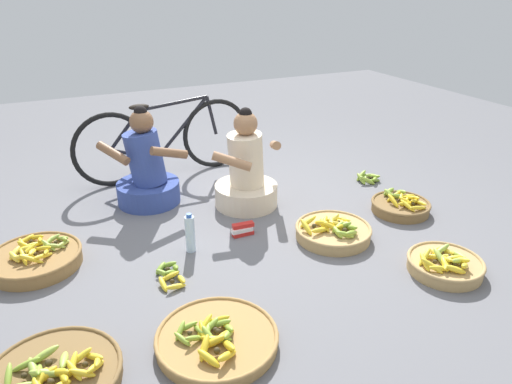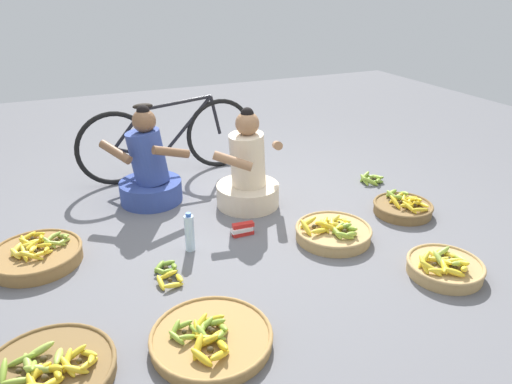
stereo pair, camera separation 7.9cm
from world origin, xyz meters
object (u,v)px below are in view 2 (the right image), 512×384
object	(u,v)px
water_bottle	(190,233)
bicycle_leaning	(169,139)
banana_basket_front_left	(445,267)
banana_basket_near_vendor	(333,232)
packet_carton_stack	(243,229)
banana_basket_back_center	(211,338)
vendor_woman_front	(248,175)
banana_basket_back_left	(48,372)
banana_basket_front_center	(36,255)
loose_bananas_mid_left	(168,273)
loose_bananas_back_right	(372,179)
banana_basket_front_right	(403,207)
vendor_woman_behind	(149,172)

from	to	relation	value
water_bottle	bicycle_leaning	bearing A→B (deg)	80.83
banana_basket_front_left	banana_basket_near_vendor	distance (m)	0.79
banana_basket_front_left	packet_carton_stack	bearing A→B (deg)	135.05
banana_basket_back_center	vendor_woman_front	bearing A→B (deg)	60.61
banana_basket_front_left	water_bottle	distance (m)	1.70
water_bottle	banana_basket_back_left	bearing A→B (deg)	-137.86
banana_basket_front_center	loose_bananas_mid_left	bearing A→B (deg)	-34.15
loose_bananas_mid_left	banana_basket_back_left	bearing A→B (deg)	-140.57
banana_basket_back_center	banana_basket_front_center	world-z (taller)	banana_basket_front_center
vendor_woman_front	loose_bananas_mid_left	xyz separation A→B (m)	(-0.87, -0.77, -0.24)
banana_basket_near_vendor	water_bottle	distance (m)	1.04
bicycle_leaning	loose_bananas_mid_left	xyz separation A→B (m)	(-0.45, -1.67, -0.33)
bicycle_leaning	banana_basket_front_left	xyz separation A→B (m)	(1.18, -2.35, -0.30)
banana_basket_back_left	water_bottle	bearing A→B (deg)	42.14
loose_bananas_back_right	water_bottle	xyz separation A→B (m)	(-1.89, -0.48, 0.10)
water_bottle	loose_bananas_back_right	bearing A→B (deg)	14.30
vendor_woman_front	banana_basket_front_left	world-z (taller)	vendor_woman_front
banana_basket_front_right	water_bottle	xyz separation A→B (m)	(-1.73, 0.14, 0.08)
vendor_woman_behind	water_bottle	xyz separation A→B (m)	(0.08, -0.90, -0.13)
loose_bananas_mid_left	packet_carton_stack	distance (m)	0.71
vendor_woman_behind	banana_basket_near_vendor	size ratio (longest dim) A/B	1.50
banana_basket_near_vendor	water_bottle	world-z (taller)	water_bottle
banana_basket_back_center	bicycle_leaning	bearing A→B (deg)	80.49
banana_basket_back_center	banana_basket_front_center	distance (m)	1.45
banana_basket_front_center	loose_bananas_back_right	world-z (taller)	banana_basket_front_center
vendor_woman_behind	water_bottle	distance (m)	0.91
banana_basket_back_center	banana_basket_front_right	size ratio (longest dim) A/B	1.36
vendor_woman_behind	banana_basket_near_vendor	xyz separation A→B (m)	(1.07, -1.17, -0.21)
loose_bananas_back_right	loose_bananas_mid_left	bearing A→B (deg)	-160.61
banana_basket_back_center	banana_basket_front_left	xyz separation A→B (m)	(1.58, 0.00, 0.01)
banana_basket_front_center	banana_basket_front_left	size ratio (longest dim) A/B	1.23
packet_carton_stack	banana_basket_back_center	bearing A→B (deg)	-120.37
banana_basket_back_center	banana_basket_near_vendor	size ratio (longest dim) A/B	1.16
bicycle_leaning	banana_basket_front_left	distance (m)	2.65
bicycle_leaning	banana_basket_front_center	xyz separation A→B (m)	(-1.21, -1.16, -0.30)
water_bottle	vendor_woman_behind	bearing A→B (deg)	94.87
vendor_woman_behind	bicycle_leaning	bearing A→B (deg)	59.08
banana_basket_front_right	banana_basket_front_left	bearing A→B (deg)	-112.19
banana_basket_front_right	loose_bananas_mid_left	xyz separation A→B (m)	(-1.96, -0.12, -0.03)
banana_basket_front_center	vendor_woman_front	bearing A→B (deg)	8.71
banana_basket_front_right	banana_basket_front_left	world-z (taller)	banana_basket_front_right
banana_basket_back_center	banana_basket_front_left	size ratio (longest dim) A/B	1.33
vendor_woman_front	loose_bananas_back_right	bearing A→B (deg)	-1.05
bicycle_leaning	loose_bananas_back_right	size ratio (longest dim) A/B	7.25
packet_carton_stack	bicycle_leaning	bearing A→B (deg)	97.87
packet_carton_stack	water_bottle	bearing A→B (deg)	-173.29
loose_bananas_back_right	banana_basket_near_vendor	bearing A→B (deg)	-139.95
loose_bananas_back_right	vendor_woman_behind	bearing A→B (deg)	167.94
vendor_woman_front	banana_basket_front_right	size ratio (longest dim) A/B	1.76
banana_basket_back_center	banana_basket_front_right	distance (m)	2.06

